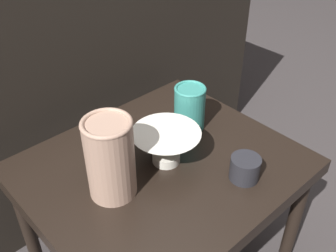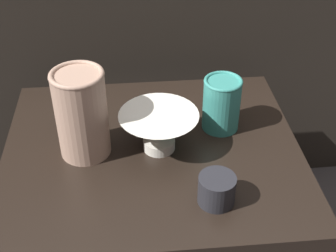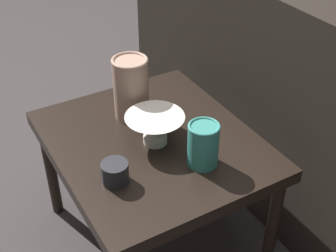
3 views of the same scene
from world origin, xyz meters
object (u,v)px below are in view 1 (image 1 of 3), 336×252
object	(u,v)px
bowl	(166,144)
vase_textured_left	(110,157)
cup	(245,168)
vase_colorful_right	(190,107)

from	to	relation	value
bowl	vase_textured_left	xyz separation A→B (m)	(-0.15, 0.01, 0.05)
cup	bowl	bearing A→B (deg)	119.38
cup	vase_colorful_right	bearing A→B (deg)	77.76
bowl	vase_textured_left	world-z (taller)	vase_textured_left
vase_textured_left	cup	size ratio (longest dim) A/B	2.73
vase_textured_left	vase_colorful_right	bearing A→B (deg)	11.14
bowl	vase_textured_left	bearing A→B (deg)	178.00
bowl	cup	xyz separation A→B (m)	(0.09, -0.17, -0.02)
vase_textured_left	cup	world-z (taller)	vase_textured_left
bowl	cup	size ratio (longest dim) A/B	2.37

